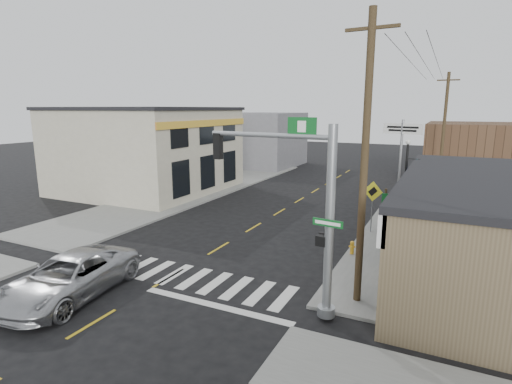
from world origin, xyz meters
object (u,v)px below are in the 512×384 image
at_px(fire_hydrant, 352,247).
at_px(utility_pole_near, 365,160).
at_px(lamp_post, 407,179).
at_px(traffic_signal_pole, 307,200).
at_px(dance_center_sign, 402,140).
at_px(guide_sign, 400,213).
at_px(bare_tree, 443,187).
at_px(utility_pole_far, 443,132).
at_px(suv, 70,277).

height_order(fire_hydrant, utility_pole_near, utility_pole_near).
bearing_deg(lamp_post, traffic_signal_pole, -87.60).
xyz_separation_m(lamp_post, utility_pole_near, (-0.57, -9.42, 2.09)).
relative_size(fire_hydrant, dance_center_sign, 0.11).
distance_m(guide_sign, dance_center_sign, 11.08).
xyz_separation_m(bare_tree, utility_pole_far, (-0.45, 17.96, 1.30)).
height_order(traffic_signal_pole, lamp_post, traffic_signal_pole).
relative_size(lamp_post, utility_pole_far, 0.54).
bearing_deg(lamp_post, suv, -114.39).
xyz_separation_m(suv, utility_pole_near, (9.74, 4.15, 4.42)).
bearing_deg(traffic_signal_pole, guide_sign, 80.84).
distance_m(traffic_signal_pole, dance_center_sign, 18.16).
bearing_deg(fire_hydrant, guide_sign, 33.79).
distance_m(suv, traffic_signal_pole, 9.24).
distance_m(dance_center_sign, utility_pole_near, 16.54).
bearing_deg(suv, traffic_signal_pole, 10.13).
xyz_separation_m(suv, guide_sign, (10.44, 9.99, 1.29)).
height_order(suv, fire_hydrant, suv).
bearing_deg(lamp_post, utility_pole_far, 96.49).
xyz_separation_m(fire_hydrant, utility_pole_far, (3.20, 17.67, 4.57)).
bearing_deg(dance_center_sign, utility_pole_far, 84.57).
relative_size(suv, guide_sign, 1.86).
distance_m(suv, utility_pole_far, 29.20).
bearing_deg(traffic_signal_pole, bare_tree, 63.41).
bearing_deg(lamp_post, utility_pole_near, -80.63).
distance_m(dance_center_sign, utility_pole_far, 6.28).
bearing_deg(utility_pole_near, guide_sign, 87.44).
height_order(fire_hydrant, utility_pole_far, utility_pole_far).
distance_m(traffic_signal_pole, utility_pole_near, 2.48).
height_order(traffic_signal_pole, dance_center_sign, traffic_signal_pole).
bearing_deg(fire_hydrant, utility_pole_far, 79.74).
xyz_separation_m(fire_hydrant, utility_pole_near, (1.20, -4.57, 4.73)).
relative_size(bare_tree, utility_pole_far, 0.48).
relative_size(bare_tree, utility_pole_near, 0.46).
distance_m(guide_sign, bare_tree, 2.88).
xyz_separation_m(fire_hydrant, dance_center_sign, (0.64, 11.95, 4.25)).
distance_m(suv, lamp_post, 17.20).
distance_m(lamp_post, dance_center_sign, 7.37).
height_order(traffic_signal_pole, guide_sign, traffic_signal_pole).
relative_size(suv, bare_tree, 1.23).
height_order(bare_tree, utility_pole_far, utility_pole_far).
xyz_separation_m(traffic_signal_pole, fire_hydrant, (0.26, 6.17, -3.53)).
distance_m(traffic_signal_pole, utility_pole_far, 24.12).
bearing_deg(utility_pole_far, utility_pole_near, -97.39).
xyz_separation_m(dance_center_sign, utility_pole_far, (2.56, 5.72, 0.32)).
height_order(suv, guide_sign, guide_sign).
xyz_separation_m(fire_hydrant, lamp_post, (1.77, 4.85, 2.64)).
bearing_deg(guide_sign, traffic_signal_pole, -107.01).
xyz_separation_m(lamp_post, utility_pole_far, (1.43, 12.82, 1.94)).
distance_m(traffic_signal_pole, fire_hydrant, 7.11).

